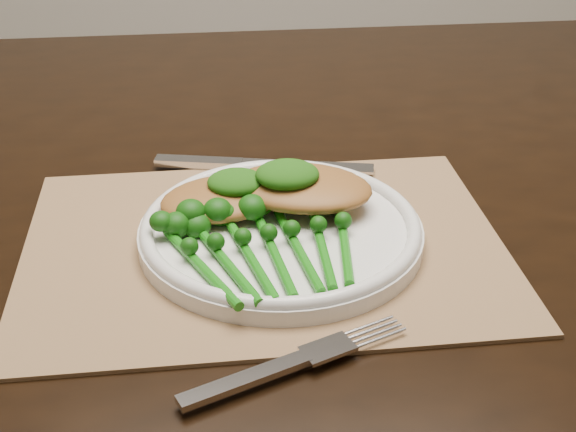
{
  "coord_description": "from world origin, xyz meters",
  "views": [
    {
      "loc": [
        -0.18,
        -0.77,
        1.13
      ],
      "look_at": [
        -0.15,
        -0.16,
        0.78
      ],
      "focal_mm": 50.0,
      "sensor_mm": 36.0,
      "label": 1
    }
  ],
  "objects_px": {
    "dining_table": "(301,405)",
    "dinner_plate": "(281,230)",
    "broccolini_bundle": "(274,253)",
    "chicken_fillet_left": "(224,198)",
    "placemat": "(264,246)"
  },
  "relations": [
    {
      "from": "dining_table",
      "to": "dinner_plate",
      "type": "distance_m",
      "value": 0.43
    },
    {
      "from": "dinner_plate",
      "to": "broccolini_bundle",
      "type": "relative_size",
      "value": 1.27
    },
    {
      "from": "dining_table",
      "to": "chicken_fillet_left",
      "type": "relative_size",
      "value": 14.07
    },
    {
      "from": "dining_table",
      "to": "chicken_fillet_left",
      "type": "distance_m",
      "value": 0.44
    },
    {
      "from": "placemat",
      "to": "chicken_fillet_left",
      "type": "xyz_separation_m",
      "value": [
        -0.03,
        0.04,
        0.03
      ]
    },
    {
      "from": "dining_table",
      "to": "placemat",
      "type": "relative_size",
      "value": 3.93
    },
    {
      "from": "dinner_plate",
      "to": "broccolini_bundle",
      "type": "xyz_separation_m",
      "value": [
        -0.01,
        -0.05,
        0.01
      ]
    },
    {
      "from": "dinner_plate",
      "to": "chicken_fillet_left",
      "type": "xyz_separation_m",
      "value": [
        -0.05,
        0.03,
        0.02
      ]
    },
    {
      "from": "dinner_plate",
      "to": "chicken_fillet_left",
      "type": "relative_size",
      "value": 2.13
    },
    {
      "from": "dining_table",
      "to": "broccolini_bundle",
      "type": "relative_size",
      "value": 8.36
    },
    {
      "from": "broccolini_bundle",
      "to": "dining_table",
      "type": "bearing_deg",
      "value": 65.11
    },
    {
      "from": "placemat",
      "to": "dining_table",
      "type": "bearing_deg",
      "value": 72.11
    },
    {
      "from": "dinner_plate",
      "to": "broccolini_bundle",
      "type": "bearing_deg",
      "value": -98.09
    },
    {
      "from": "dining_table",
      "to": "placemat",
      "type": "height_order",
      "value": "placemat"
    },
    {
      "from": "placemat",
      "to": "chicken_fillet_left",
      "type": "distance_m",
      "value": 0.06
    }
  ]
}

